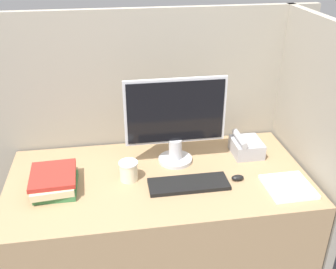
{
  "coord_description": "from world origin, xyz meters",
  "views": [
    {
      "loc": [
        -0.22,
        -1.28,
        1.87
      ],
      "look_at": [
        0.06,
        0.42,
        0.98
      ],
      "focal_mm": 42.0,
      "sensor_mm": 36.0,
      "label": 1
    }
  ],
  "objects_px": {
    "monitor": "(176,121)",
    "mouse": "(238,178)",
    "coffee_cup": "(129,171)",
    "book_stack": "(54,181)",
    "keyboard": "(189,184)",
    "desk_telephone": "(246,146)"
  },
  "relations": [
    {
      "from": "mouse",
      "to": "book_stack",
      "type": "height_order",
      "value": "book_stack"
    },
    {
      "from": "book_stack",
      "to": "desk_telephone",
      "type": "xyz_separation_m",
      "value": [
        1.03,
        0.17,
        0.0
      ]
    },
    {
      "from": "book_stack",
      "to": "keyboard",
      "type": "bearing_deg",
      "value": -7.52
    },
    {
      "from": "monitor",
      "to": "mouse",
      "type": "bearing_deg",
      "value": -40.48
    },
    {
      "from": "keyboard",
      "to": "coffee_cup",
      "type": "distance_m",
      "value": 0.31
    },
    {
      "from": "monitor",
      "to": "mouse",
      "type": "height_order",
      "value": "monitor"
    },
    {
      "from": "desk_telephone",
      "to": "keyboard",
      "type": "bearing_deg",
      "value": -145.96
    },
    {
      "from": "keyboard",
      "to": "mouse",
      "type": "xyz_separation_m",
      "value": [
        0.25,
        0.01,
        0.0
      ]
    },
    {
      "from": "coffee_cup",
      "to": "book_stack",
      "type": "bearing_deg",
      "value": -177.22
    },
    {
      "from": "coffee_cup",
      "to": "book_stack",
      "type": "xyz_separation_m",
      "value": [
        -0.36,
        -0.02,
        -0.01
      ]
    },
    {
      "from": "mouse",
      "to": "monitor",
      "type": "bearing_deg",
      "value": 139.52
    },
    {
      "from": "mouse",
      "to": "book_stack",
      "type": "distance_m",
      "value": 0.91
    },
    {
      "from": "mouse",
      "to": "desk_telephone",
      "type": "relative_size",
      "value": 0.35
    },
    {
      "from": "keyboard",
      "to": "book_stack",
      "type": "xyz_separation_m",
      "value": [
        -0.65,
        0.09,
        0.03
      ]
    },
    {
      "from": "monitor",
      "to": "coffee_cup",
      "type": "relative_size",
      "value": 5.24
    },
    {
      "from": "monitor",
      "to": "desk_telephone",
      "type": "relative_size",
      "value": 2.94
    },
    {
      "from": "mouse",
      "to": "keyboard",
      "type": "bearing_deg",
      "value": -178.01
    },
    {
      "from": "keyboard",
      "to": "desk_telephone",
      "type": "distance_m",
      "value": 0.46
    },
    {
      "from": "keyboard",
      "to": "desk_telephone",
      "type": "height_order",
      "value": "desk_telephone"
    },
    {
      "from": "book_stack",
      "to": "desk_telephone",
      "type": "height_order",
      "value": "desk_telephone"
    },
    {
      "from": "monitor",
      "to": "desk_telephone",
      "type": "height_order",
      "value": "monitor"
    },
    {
      "from": "keyboard",
      "to": "coffee_cup",
      "type": "xyz_separation_m",
      "value": [
        -0.29,
        0.1,
        0.04
      ]
    }
  ]
}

